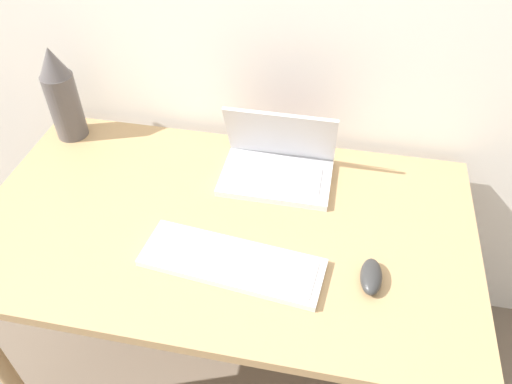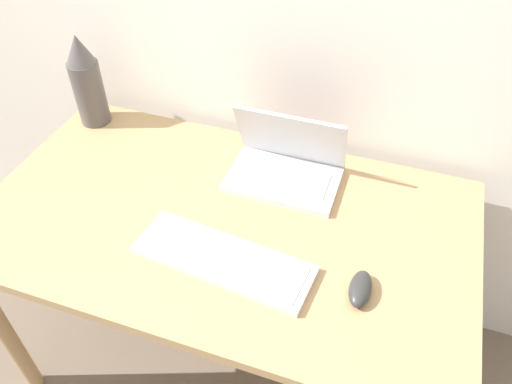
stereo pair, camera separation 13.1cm
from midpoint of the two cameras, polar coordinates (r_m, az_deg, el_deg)
desk at (r=1.44m, az=-1.02°, el=-5.38°), size 1.37×0.78×0.74m
laptop at (r=1.48m, az=5.99°, el=3.03°), size 0.33×0.22×0.22m
keyboard at (r=1.27m, az=-0.77°, el=-7.85°), size 0.48×0.20×0.02m
mouse at (r=1.24m, az=14.86°, el=-10.80°), size 0.05×0.11×0.04m
vase at (r=1.73m, az=-16.74°, el=11.95°), size 0.10×0.10×0.31m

